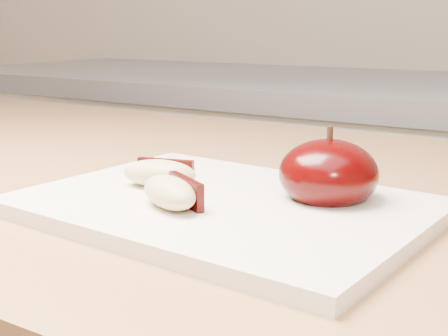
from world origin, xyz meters
The scene contains 4 objects.
cutting_board centered at (-0.04, 0.39, 0.91)m, with size 0.31×0.22×0.01m, color silver.
apple_half centered at (0.03, 0.44, 0.93)m, with size 0.09×0.09×0.07m.
apple_wedge_a centered at (-0.10, 0.40, 0.92)m, with size 0.07×0.05×0.02m.
apple_wedge_b centered at (-0.06, 0.35, 0.92)m, with size 0.07×0.06×0.02m.
Camera 1 is at (0.22, -0.00, 1.05)m, focal length 50.00 mm.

